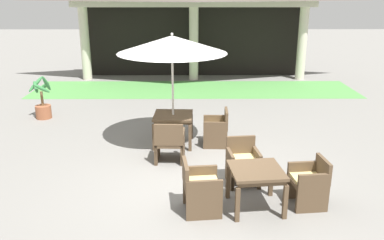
{
  "coord_description": "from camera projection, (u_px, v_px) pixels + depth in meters",
  "views": [
    {
      "loc": [
        -0.16,
        -7.03,
        3.53
      ],
      "look_at": [
        -0.12,
        0.86,
        0.97
      ],
      "focal_mm": 38.28,
      "sensor_mm": 36.0,
      "label": 1
    }
  ],
  "objects": [
    {
      "name": "patio_table_near_foreground",
      "position": [
        173.0,
        119.0,
        9.48
      ],
      "size": [
        0.92,
        0.92,
        0.73
      ],
      "rotation": [
        0.0,
        0.0,
        -0.04
      ],
      "color": "brown",
      "rests_on": "ground"
    },
    {
      "name": "lawn_strip",
      "position": [
        194.0,
        89.0,
        14.87
      ],
      "size": [
        11.54,
        2.69,
        0.01
      ],
      "primitive_type": "cube",
      "color": "#519347",
      "rests_on": "ground"
    },
    {
      "name": "patio_table_mid_left",
      "position": [
        256.0,
        175.0,
        6.7
      ],
      "size": [
        0.92,
        0.92,
        0.71
      ],
      "rotation": [
        0.0,
        0.0,
        0.1
      ],
      "color": "brown",
      "rests_on": "ground"
    },
    {
      "name": "patio_chair_near_foreground_south",
      "position": [
        170.0,
        143.0,
        8.58
      ],
      "size": [
        0.63,
        0.59,
        0.91
      ],
      "rotation": [
        0.0,
        0.0,
        -0.04
      ],
      "color": "brown",
      "rests_on": "ground"
    },
    {
      "name": "patio_chair_mid_left_east",
      "position": [
        309.0,
        183.0,
        6.85
      ],
      "size": [
        0.6,
        0.61,
        0.84
      ],
      "rotation": [
        0.0,
        0.0,
        -4.61
      ],
      "color": "brown",
      "rests_on": "ground"
    },
    {
      "name": "patio_umbrella_near_foreground",
      "position": [
        172.0,
        45.0,
        8.95
      ],
      "size": [
        2.44,
        2.44,
        2.59
      ],
      "color": "#2D2D2D",
      "rests_on": "ground"
    },
    {
      "name": "ground_plane",
      "position": [
        198.0,
        182.0,
        7.78
      ],
      "size": [
        60.0,
        60.0,
        0.0
      ],
      "primitive_type": "plane",
      "color": "gray"
    },
    {
      "name": "patio_chair_mid_left_north",
      "position": [
        243.0,
        163.0,
        7.64
      ],
      "size": [
        0.62,
        0.63,
        0.86
      ],
      "rotation": [
        0.0,
        0.0,
        -3.04
      ],
      "color": "brown",
      "rests_on": "ground"
    },
    {
      "name": "patio_chair_mid_left_west",
      "position": [
        200.0,
        188.0,
        6.66
      ],
      "size": [
        0.65,
        0.67,
        0.87
      ],
      "rotation": [
        0.0,
        0.0,
        -1.47
      ],
      "color": "brown",
      "rests_on": "ground"
    },
    {
      "name": "potted_palm_left_edge",
      "position": [
        43.0,
        105.0,
        11.48
      ],
      "size": [
        0.7,
        0.7,
        1.28
      ],
      "color": "#995638",
      "rests_on": "ground"
    },
    {
      "name": "patio_chair_near_foreground_east",
      "position": [
        217.0,
        129.0,
        9.52
      ],
      "size": [
        0.58,
        0.61,
        0.86
      ],
      "rotation": [
        0.0,
        0.0,
        1.53
      ],
      "color": "brown",
      "rests_on": "ground"
    }
  ]
}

